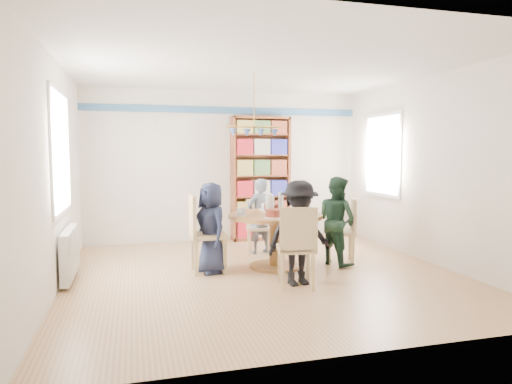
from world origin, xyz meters
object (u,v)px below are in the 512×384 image
object	(u,v)px
dining_table	(275,228)
person_left	(211,228)
bookshelf	(260,180)
radiator	(70,253)
person_right	(337,221)
chair_left	(202,230)
chair_right	(346,227)
chair_far	(258,223)
person_near	(299,233)
chair_near	(297,244)
person_far	(260,216)

from	to	relation	value
dining_table	person_left	world-z (taller)	person_left
dining_table	person_left	xyz separation A→B (m)	(-0.89, -0.02, 0.05)
person_left	bookshelf	world-z (taller)	bookshelf
radiator	person_right	distance (m)	3.58
chair_left	chair_right	xyz separation A→B (m)	(2.09, 0.00, -0.06)
chair_left	chair_far	distance (m)	1.46
chair_left	bookshelf	distance (m)	2.52
person_right	person_near	distance (m)	1.20
chair_left	chair_near	world-z (taller)	chair_left
chair_left	person_left	size ratio (longest dim) A/B	0.87
chair_near	person_left	xyz separation A→B (m)	(-0.84, 1.00, 0.06)
chair_left	person_near	bearing A→B (deg)	-40.04
person_left	person_far	bearing A→B (deg)	117.14
chair_far	person_far	size ratio (longest dim) A/B	0.71
person_right	bookshelf	size ratio (longest dim) A/B	0.56
dining_table	person_far	world-z (taller)	person_far
chair_near	person_near	size ratio (longest dim) A/B	0.77
person_left	person_far	distance (m)	1.33
person_left	bookshelf	xyz separation A→B (m)	(1.26, 2.08, 0.50)
radiator	person_left	bearing A→B (deg)	-1.25
dining_table	person_left	distance (m)	0.89
chair_left	radiator	bearing A→B (deg)	-179.92
person_near	bookshelf	xyz separation A→B (m)	(0.34, 2.92, 0.47)
person_right	person_far	bearing A→B (deg)	19.95
chair_left	bookshelf	bearing A→B (deg)	55.89
chair_right	person_right	distance (m)	0.21
chair_right	person_right	xyz separation A→B (m)	(-0.17, -0.06, 0.12)
dining_table	chair_far	xyz separation A→B (m)	(0.04, 1.03, -0.09)
radiator	chair_right	bearing A→B (deg)	0.04
radiator	person_left	xyz separation A→B (m)	(1.77, -0.04, 0.25)
chair_near	person_right	xyz separation A→B (m)	(0.96, 0.98, 0.09)
radiator	chair_left	bearing A→B (deg)	0.08
chair_near	dining_table	bearing A→B (deg)	87.14
chair_left	chair_right	distance (m)	2.09
chair_left	person_far	bearing A→B (deg)	40.95
bookshelf	person_right	bearing A→B (deg)	-75.61
person_right	bookshelf	world-z (taller)	bookshelf
chair_near	person_far	bearing A→B (deg)	87.38
chair_far	person_far	xyz separation A→B (m)	(-0.00, -0.09, 0.13)
person_far	bookshelf	size ratio (longest dim) A/B	0.53
radiator	person_left	size ratio (longest dim) A/B	0.83
bookshelf	person_left	bearing A→B (deg)	-121.17
dining_table	person_right	xyz separation A→B (m)	(0.91, -0.04, 0.07)
bookshelf	chair_far	bearing A→B (deg)	-107.63
chair_near	person_right	bearing A→B (deg)	45.55
chair_right	person_left	xyz separation A→B (m)	(-1.97, -0.04, 0.09)
radiator	chair_far	size ratio (longest dim) A/B	1.18
chair_right	chair_left	bearing A→B (deg)	-180.00
person_left	person_right	world-z (taller)	person_right
radiator	bookshelf	size ratio (longest dim) A/B	0.45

